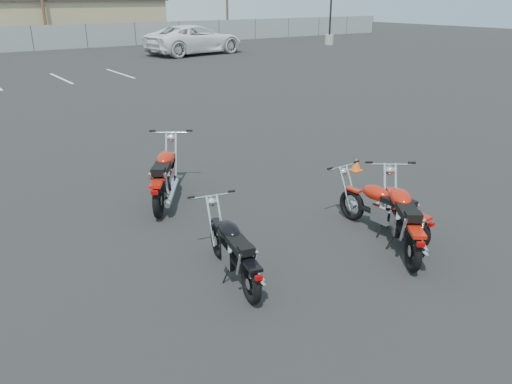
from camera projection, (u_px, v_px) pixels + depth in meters
ground at (267, 243)px, 8.14m from camera, size 120.00×120.00×0.00m
motorcycle_front_red at (165, 176)px, 9.61m from camera, size 1.69×2.17×1.15m
motorcycle_second_black at (234, 250)px, 6.97m from camera, size 0.84×1.95×0.96m
motorcycle_third_red at (383, 209)px, 8.31m from camera, size 0.77×2.00×0.98m
motorcycle_rear_red at (402, 218)px, 7.84m from camera, size 1.67×2.02×1.09m
training_cone_near at (356, 164)px, 11.49m from camera, size 0.25×0.25×0.29m
light_pole_east at (331, 11)px, 40.80m from camera, size 0.80×0.70×10.27m
tan_building_east at (77, 19)px, 46.42m from camera, size 14.40×9.40×3.70m
white_van at (194, 31)px, 34.42m from camera, size 4.41×8.51×3.09m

